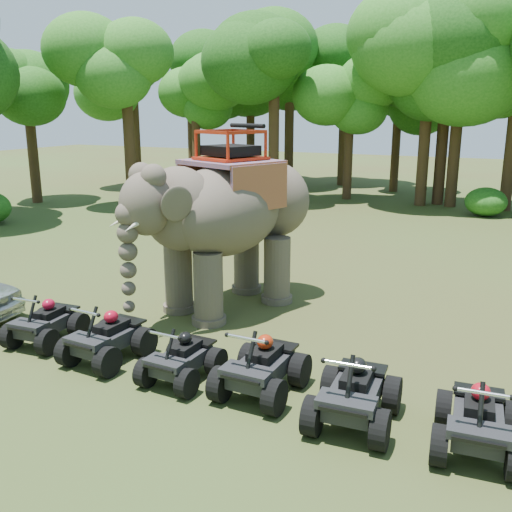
# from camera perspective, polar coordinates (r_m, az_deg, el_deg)

# --- Properties ---
(ground) EXTENTS (110.00, 110.00, 0.00)m
(ground) POSITION_cam_1_polar(r_m,az_deg,el_deg) (12.35, -2.47, -9.84)
(ground) COLOR #47381E
(ground) RESTS_ON ground
(elephant) EXTENTS (4.31, 6.10, 4.69)m
(elephant) POSITION_cam_1_polar(r_m,az_deg,el_deg) (14.63, -2.79, 3.70)
(elephant) COLOR #50453A
(elephant) RESTS_ON ground
(atv_0) EXTENTS (1.31, 1.72, 1.20)m
(atv_0) POSITION_cam_1_polar(r_m,az_deg,el_deg) (13.57, -20.34, -5.74)
(atv_0) COLOR black
(atv_0) RESTS_ON ground
(atv_1) EXTENTS (1.35, 1.80, 1.29)m
(atv_1) POSITION_cam_1_polar(r_m,az_deg,el_deg) (12.23, -14.71, -7.29)
(atv_1) COLOR black
(atv_1) RESTS_ON ground
(atv_2) EXTENTS (1.19, 1.60, 1.16)m
(atv_2) POSITION_cam_1_polar(r_m,az_deg,el_deg) (11.12, -7.47, -9.53)
(atv_2) COLOR black
(atv_2) RESTS_ON ground
(atv_3) EXTENTS (1.33, 1.81, 1.34)m
(atv_3) POSITION_cam_1_polar(r_m,az_deg,el_deg) (10.54, 0.54, -10.29)
(atv_3) COLOR black
(atv_3) RESTS_ON ground
(atv_4) EXTENTS (1.46, 1.92, 1.36)m
(atv_4) POSITION_cam_1_polar(r_m,az_deg,el_deg) (9.74, 9.85, -12.64)
(atv_4) COLOR black
(atv_4) RESTS_ON ground
(atv_5) EXTENTS (1.42, 1.85, 1.29)m
(atv_5) POSITION_cam_1_polar(r_m,az_deg,el_deg) (9.54, 21.39, -14.36)
(atv_5) COLOR black
(atv_5) RESTS_ON ground
(tree_0) EXTENTS (6.91, 6.91, 9.87)m
(tree_0) POSITION_cam_1_polar(r_m,az_deg,el_deg) (31.93, 16.69, 13.67)
(tree_0) COLOR #195114
(tree_0) RESTS_ON ground
(tree_25) EXTENTS (5.75, 5.75, 8.21)m
(tree_25) POSITION_cam_1_polar(r_m,az_deg,el_deg) (33.92, -21.63, 11.88)
(tree_25) COLOR #195114
(tree_25) RESTS_ON ground
(tree_26) EXTENTS (6.15, 6.15, 8.79)m
(tree_26) POSITION_cam_1_polar(r_m,az_deg,el_deg) (30.87, -12.67, 12.90)
(tree_26) COLOR #195114
(tree_26) RESTS_ON ground
(tree_27) EXTENTS (5.14, 5.14, 7.35)m
(tree_27) POSITION_cam_1_polar(r_m,az_deg,el_deg) (35.90, -6.03, 12.19)
(tree_27) COLOR #195114
(tree_27) RESTS_ON ground
(tree_28) EXTENTS (6.70, 6.70, 9.57)m
(tree_28) POSITION_cam_1_polar(r_m,az_deg,el_deg) (32.03, 1.81, 13.97)
(tree_28) COLOR #195114
(tree_28) RESTS_ON ground
(tree_29) EXTENTS (4.87, 4.87, 6.96)m
(tree_29) POSITION_cam_1_polar(r_m,az_deg,el_deg) (33.36, 9.27, 11.58)
(tree_29) COLOR #195114
(tree_29) RESTS_ON ground
(tree_30) EXTENTS (7.16, 7.16, 10.23)m
(tree_30) POSITION_cam_1_polar(r_m,az_deg,el_deg) (32.61, 18.37, 13.87)
(tree_30) COLOR #195114
(tree_30) RESTS_ON ground
(tree_31) EXTENTS (6.58, 6.58, 9.41)m
(tree_31) POSITION_cam_1_polar(r_m,az_deg,el_deg) (42.54, -6.50, 13.92)
(tree_31) COLOR #195114
(tree_31) RESTS_ON ground
(tree_32) EXTENTS (6.39, 6.39, 9.13)m
(tree_32) POSITION_cam_1_polar(r_m,az_deg,el_deg) (32.56, 16.63, 13.02)
(tree_32) COLOR #195114
(tree_32) RESTS_ON ground
(tree_34) EXTENTS (6.49, 6.49, 9.27)m
(tree_34) POSITION_cam_1_polar(r_m,az_deg,el_deg) (40.75, -0.55, 13.89)
(tree_34) COLOR #195114
(tree_34) RESTS_ON ground
(tree_35) EXTENTS (6.97, 6.97, 9.96)m
(tree_35) POSITION_cam_1_polar(r_m,az_deg,el_deg) (31.98, 19.54, 13.53)
(tree_35) COLOR #195114
(tree_35) RESTS_ON ground
(tree_37) EXTENTS (5.11, 5.11, 7.29)m
(tree_37) POSITION_cam_1_polar(r_m,az_deg,el_deg) (37.03, 13.88, 11.89)
(tree_37) COLOR #195114
(tree_37) RESTS_ON ground
(tree_40) EXTENTS (7.13, 7.13, 10.19)m
(tree_40) POSITION_cam_1_polar(r_m,az_deg,el_deg) (38.52, 3.36, 14.51)
(tree_40) COLOR #195114
(tree_40) RESTS_ON ground
(tree_41) EXTENTS (6.39, 6.39, 9.13)m
(tree_41) POSITION_cam_1_polar(r_m,az_deg,el_deg) (39.03, -12.03, 13.46)
(tree_41) COLOR #195114
(tree_41) RESTS_ON ground
(tree_42) EXTENTS (6.36, 6.36, 9.08)m
(tree_42) POSITION_cam_1_polar(r_m,az_deg,el_deg) (39.55, 8.76, 13.57)
(tree_42) COLOR #195114
(tree_42) RESTS_ON ground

